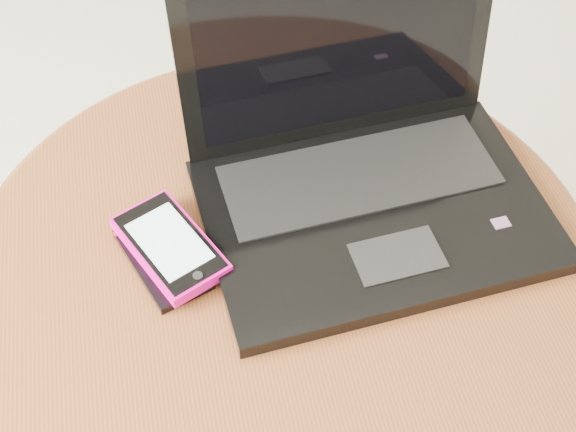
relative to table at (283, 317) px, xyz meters
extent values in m
cylinder|color=#5B3116|center=(0.00, 0.00, -0.15)|extent=(0.11, 0.11, 0.47)
cylinder|color=brown|center=(0.00, 0.00, 0.10)|extent=(0.64, 0.64, 0.03)
torus|color=brown|center=(0.00, 0.00, 0.10)|extent=(0.67, 0.67, 0.03)
cube|color=black|center=(0.11, 0.03, 0.12)|extent=(0.37, 0.27, 0.02)
cube|color=black|center=(0.10, 0.08, 0.13)|extent=(0.30, 0.13, 0.00)
cube|color=black|center=(0.11, -0.04, 0.13)|extent=(0.09, 0.06, 0.00)
cube|color=red|center=(0.23, -0.02, 0.13)|extent=(0.02, 0.02, 0.00)
cube|color=black|center=(0.09, 0.16, 0.24)|extent=(0.35, 0.06, 0.22)
cube|color=black|center=(0.10, 0.16, 0.24)|extent=(0.31, 0.05, 0.18)
cube|color=black|center=(-0.12, 0.02, 0.12)|extent=(0.09, 0.13, 0.01)
cube|color=#A81534|center=(-0.14, 0.07, 0.12)|extent=(0.06, 0.03, 0.00)
cube|color=#E90A96|center=(-0.11, 0.02, 0.13)|extent=(0.12, 0.14, 0.01)
cube|color=black|center=(-0.11, 0.02, 0.14)|extent=(0.11, 0.13, 0.00)
cube|color=silver|center=(-0.11, 0.02, 0.14)|extent=(0.08, 0.10, 0.00)
cylinder|color=black|center=(-0.09, -0.02, 0.14)|extent=(0.01, 0.01, 0.00)
camera|label=1|loc=(-0.09, -0.47, 0.76)|focal=49.14mm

